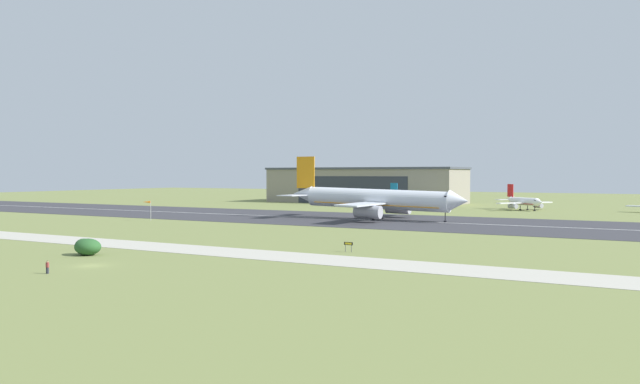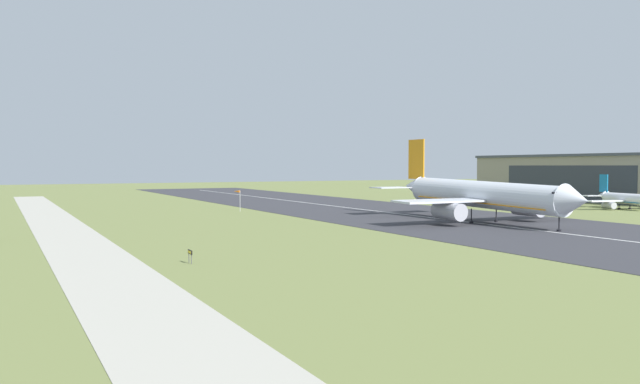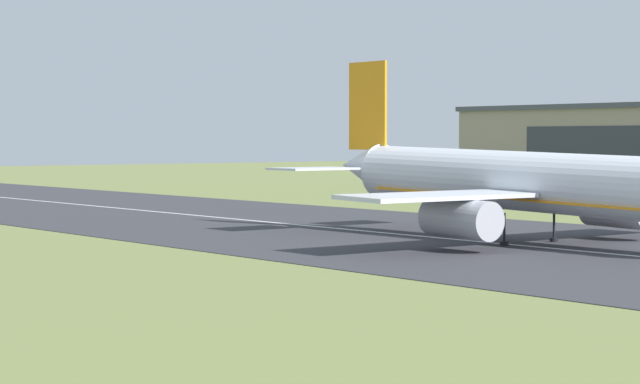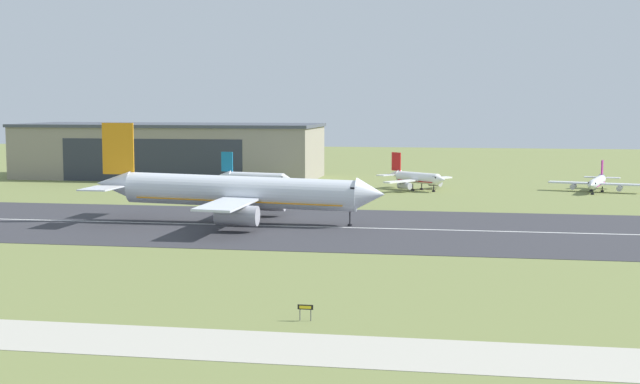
% 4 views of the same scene
% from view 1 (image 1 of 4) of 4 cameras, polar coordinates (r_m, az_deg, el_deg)
% --- Properties ---
extents(ground_plane, '(692.02, 692.02, 0.00)m').
position_cam_1_polar(ground_plane, '(135.97, -3.72, -3.99)').
color(ground_plane, olive).
extents(runway_strip, '(452.02, 54.29, 0.06)m').
position_cam_1_polar(runway_strip, '(180.68, 5.04, -2.58)').
color(runway_strip, '#333338').
rests_on(runway_strip, ground_plane).
extents(runway_centreline, '(406.82, 0.70, 0.01)m').
position_cam_1_polar(runway_centreline, '(180.68, 5.04, -2.57)').
color(runway_centreline, silver).
rests_on(runway_centreline, runway_strip).
extents(taxiway_road, '(339.01, 10.61, 0.05)m').
position_cam_1_polar(taxiway_road, '(113.06, -11.63, -5.16)').
color(taxiway_road, '#B2AD9E').
rests_on(taxiway_road, ground_plane).
extents(hangar_building, '(90.52, 32.34, 16.30)m').
position_cam_1_polar(hangar_building, '(290.12, 4.18, 0.64)').
color(hangar_building, gray).
rests_on(hangar_building, ground_plane).
extents(airplane_landing, '(55.82, 44.12, 18.76)m').
position_cam_1_polar(airplane_landing, '(182.67, 5.11, -0.70)').
color(airplane_landing, silver).
rests_on(airplane_landing, ground_plane).
extents(airplane_parked_west, '(21.97, 24.48, 9.72)m').
position_cam_1_polar(airplane_parked_west, '(246.75, 8.38, -0.78)').
color(airplane_parked_west, silver).
rests_on(airplane_parked_west, ground_plane).
extents(airplane_parked_east, '(19.57, 20.75, 9.52)m').
position_cam_1_polar(airplane_parked_east, '(241.27, 18.13, -0.85)').
color(airplane_parked_east, white).
rests_on(airplane_parked_east, ground_plane).
extents(shrub_clump, '(5.01, 3.91, 2.75)m').
position_cam_1_polar(shrub_clump, '(110.19, -20.57, -4.71)').
color(shrub_clump, '#285628').
rests_on(shrub_clump, ground_plane).
extents(windsock_pole, '(2.35, 1.45, 5.65)m').
position_cam_1_polar(windsock_pole, '(184.62, -15.55, -0.98)').
color(windsock_pole, '#B7B7BC').
rests_on(windsock_pole, ground_plane).
extents(runway_sign, '(1.64, 0.13, 1.70)m').
position_cam_1_polar(runway_sign, '(107.39, 2.62, -4.81)').
color(runway_sign, '#4C4C51').
rests_on(runway_sign, ground_plane).
extents(spectator_left, '(0.40, 0.24, 1.76)m').
position_cam_1_polar(spectator_left, '(91.90, -23.66, -6.28)').
color(spectator_left, '#282B38').
rests_on(spectator_left, ground_plane).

